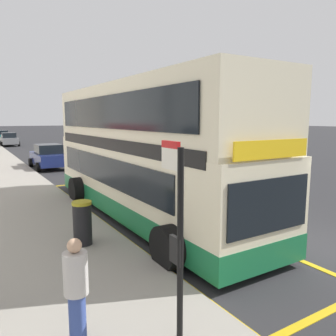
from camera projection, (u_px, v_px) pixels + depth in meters
The scene contains 10 objects.
ground_plane at pixel (48, 150), 35.46m from camera, with size 260.00×260.00×0.00m, color #28282B.
double_decker_bus at pixel (143, 156), 11.03m from camera, with size 3.24×10.97×4.40m.
bus_bay_markings at pixel (144, 216), 11.31m from camera, with size 3.11×13.61×0.01m.
bus_stop_sign at pixel (177, 227), 4.62m from camera, with size 0.09×0.51×2.85m.
parked_car_maroon_behind at pixel (110, 144), 32.71m from camera, with size 2.09×4.20×1.62m.
parked_car_teal_ahead at pixel (2, 136), 48.18m from camera, with size 2.09×4.20×1.62m.
parked_car_grey_across at pixel (9, 139), 40.24m from camera, with size 2.09×4.20×1.62m.
parked_car_navy_kerbside at pixel (49, 156), 22.05m from camera, with size 2.09×4.20×1.62m.
pedestrian_waiting_near_sign at pixel (76, 288), 4.56m from camera, with size 0.34×0.34×1.55m.
litter_bin at pixel (82, 223), 8.30m from camera, with size 0.49×0.49×1.12m.
Camera 1 is at (-7.45, -4.90, 3.30)m, focal length 35.26 mm.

